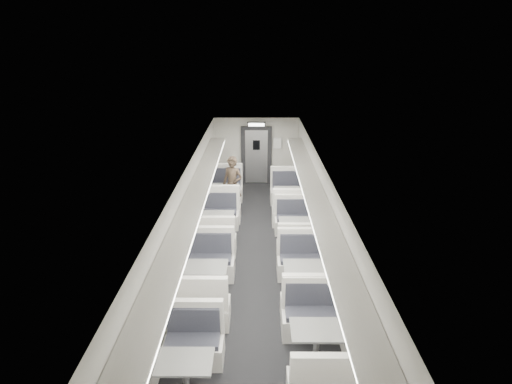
{
  "coord_description": "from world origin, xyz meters",
  "views": [
    {
      "loc": [
        0.05,
        -7.96,
        5.05
      ],
      "look_at": [
        0.0,
        2.0,
        1.16
      ],
      "focal_mm": 28.0,
      "sensor_mm": 36.0,
      "label": 1
    }
  ],
  "objects_px": {
    "booth_right_c": "(304,281)",
    "booth_right_d": "(316,347)",
    "booth_left_c": "(206,282)",
    "booth_right_b": "(295,233)",
    "vestibule_door": "(256,156)",
    "exit_sign": "(256,124)",
    "booth_left_a": "(224,198)",
    "booth_left_d": "(186,379)",
    "passenger": "(233,185)",
    "booth_left_b": "(218,227)",
    "booth_right_a": "(289,201)"
  },
  "relations": [
    {
      "from": "booth_left_c",
      "to": "vestibule_door",
      "type": "relative_size",
      "value": 1.02
    },
    {
      "from": "booth_left_b",
      "to": "vestibule_door",
      "type": "height_order",
      "value": "vestibule_door"
    },
    {
      "from": "booth_right_a",
      "to": "passenger",
      "type": "xyz_separation_m",
      "value": [
        -1.71,
        0.05,
        0.49
      ]
    },
    {
      "from": "booth_left_d",
      "to": "booth_right_d",
      "type": "relative_size",
      "value": 0.96
    },
    {
      "from": "booth_left_d",
      "to": "passenger",
      "type": "bearing_deg",
      "value": 87.56
    },
    {
      "from": "booth_right_c",
      "to": "vestibule_door",
      "type": "bearing_deg",
      "value": 98.23
    },
    {
      "from": "booth_right_c",
      "to": "exit_sign",
      "type": "distance_m",
      "value": 6.78
    },
    {
      "from": "booth_left_a",
      "to": "booth_left_c",
      "type": "relative_size",
      "value": 1.03
    },
    {
      "from": "booth_left_a",
      "to": "passenger",
      "type": "xyz_separation_m",
      "value": [
        0.29,
        -0.17,
        0.48
      ]
    },
    {
      "from": "booth_right_b",
      "to": "exit_sign",
      "type": "xyz_separation_m",
      "value": [
        -1.0,
        4.23,
        1.93
      ]
    },
    {
      "from": "booth_left_a",
      "to": "vestibule_door",
      "type": "distance_m",
      "value": 2.73
    },
    {
      "from": "booth_left_b",
      "to": "exit_sign",
      "type": "distance_m",
      "value": 4.49
    },
    {
      "from": "booth_left_c",
      "to": "passenger",
      "type": "bearing_deg",
      "value": 86.21
    },
    {
      "from": "booth_right_a",
      "to": "exit_sign",
      "type": "relative_size",
      "value": 3.51
    },
    {
      "from": "booth_left_c",
      "to": "booth_right_b",
      "type": "relative_size",
      "value": 1.1
    },
    {
      "from": "booth_right_c",
      "to": "booth_right_d",
      "type": "relative_size",
      "value": 0.99
    },
    {
      "from": "booth_right_a",
      "to": "exit_sign",
      "type": "distance_m",
      "value": 3.06
    },
    {
      "from": "booth_left_b",
      "to": "booth_right_b",
      "type": "relative_size",
      "value": 1.06
    },
    {
      "from": "booth_left_d",
      "to": "booth_right_a",
      "type": "xyz_separation_m",
      "value": [
        2.0,
        6.75,
        0.03
      ]
    },
    {
      "from": "booth_left_a",
      "to": "booth_left_c",
      "type": "height_order",
      "value": "booth_left_a"
    },
    {
      "from": "booth_right_a",
      "to": "booth_left_b",
      "type": "bearing_deg",
      "value": -138.78
    },
    {
      "from": "booth_right_b",
      "to": "booth_left_b",
      "type": "bearing_deg",
      "value": 171.91
    },
    {
      "from": "booth_left_b",
      "to": "booth_left_d",
      "type": "distance_m",
      "value": 5.0
    },
    {
      "from": "booth_left_a",
      "to": "exit_sign",
      "type": "distance_m",
      "value": 2.9
    },
    {
      "from": "booth_left_a",
      "to": "exit_sign",
      "type": "relative_size",
      "value": 3.57
    },
    {
      "from": "passenger",
      "to": "exit_sign",
      "type": "xyz_separation_m",
      "value": [
        0.71,
        2.14,
        1.4
      ]
    },
    {
      "from": "vestibule_door",
      "to": "exit_sign",
      "type": "bearing_deg",
      "value": -90.0
    },
    {
      "from": "booth_right_c",
      "to": "vestibule_door",
      "type": "xyz_separation_m",
      "value": [
        -1.0,
        6.92,
        0.67
      ]
    },
    {
      "from": "booth_left_c",
      "to": "vestibule_door",
      "type": "xyz_separation_m",
      "value": [
        1.0,
        6.99,
        0.66
      ]
    },
    {
      "from": "passenger",
      "to": "booth_left_a",
      "type": "bearing_deg",
      "value": 172.9
    },
    {
      "from": "booth_left_a",
      "to": "booth_right_c",
      "type": "bearing_deg",
      "value": -65.85
    },
    {
      "from": "booth_right_a",
      "to": "vestibule_door",
      "type": "relative_size",
      "value": 1.03
    },
    {
      "from": "booth_right_d",
      "to": "passenger",
      "type": "relative_size",
      "value": 1.18
    },
    {
      "from": "booth_left_d",
      "to": "passenger",
      "type": "height_order",
      "value": "passenger"
    },
    {
      "from": "exit_sign",
      "to": "passenger",
      "type": "bearing_deg",
      "value": -108.38
    },
    {
      "from": "booth_left_b",
      "to": "vestibule_door",
      "type": "bearing_deg",
      "value": 77.29
    },
    {
      "from": "booth_left_b",
      "to": "exit_sign",
      "type": "bearing_deg",
      "value": 75.77
    },
    {
      "from": "booth_right_d",
      "to": "passenger",
      "type": "bearing_deg",
      "value": 105.51
    },
    {
      "from": "booth_left_b",
      "to": "vestibule_door",
      "type": "distance_m",
      "value": 4.59
    },
    {
      "from": "booth_right_d",
      "to": "booth_left_b",
      "type": "bearing_deg",
      "value": 114.64
    },
    {
      "from": "booth_left_b",
      "to": "vestibule_door",
      "type": "relative_size",
      "value": 0.99
    },
    {
      "from": "booth_right_b",
      "to": "booth_left_a",
      "type": "bearing_deg",
      "value": 131.49
    },
    {
      "from": "booth_left_a",
      "to": "booth_left_d",
      "type": "height_order",
      "value": "booth_left_a"
    },
    {
      "from": "booth_right_c",
      "to": "exit_sign",
      "type": "xyz_separation_m",
      "value": [
        -1.0,
        6.43,
        1.91
      ]
    },
    {
      "from": "passenger",
      "to": "vestibule_door",
      "type": "xyz_separation_m",
      "value": [
        0.71,
        2.63,
        0.16
      ]
    },
    {
      "from": "booth_right_c",
      "to": "passenger",
      "type": "xyz_separation_m",
      "value": [
        -1.71,
        4.29,
        0.51
      ]
    },
    {
      "from": "booth_right_d",
      "to": "booth_left_a",
      "type": "bearing_deg",
      "value": 107.52
    },
    {
      "from": "booth_right_c",
      "to": "vestibule_door",
      "type": "relative_size",
      "value": 0.98
    },
    {
      "from": "booth_right_b",
      "to": "booth_left_c",
      "type": "bearing_deg",
      "value": -131.29
    },
    {
      "from": "booth_right_b",
      "to": "booth_right_c",
      "type": "relative_size",
      "value": 0.95
    }
  ]
}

